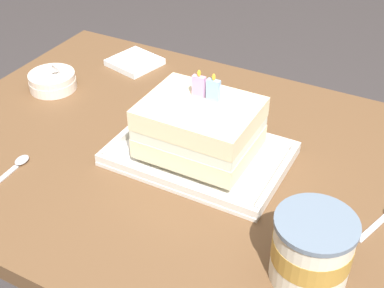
% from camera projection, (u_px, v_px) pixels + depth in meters
% --- Properties ---
extents(dining_table, '(1.10, 0.78, 0.75)m').
position_uv_depth(dining_table, '(185.00, 195.00, 1.12)').
color(dining_table, brown).
rests_on(dining_table, ground_plane).
extents(foil_tray, '(0.34, 0.23, 0.02)m').
position_uv_depth(foil_tray, '(200.00, 156.00, 1.03)').
color(foil_tray, silver).
rests_on(foil_tray, dining_table).
extents(birthday_cake, '(0.21, 0.17, 0.16)m').
position_uv_depth(birthday_cake, '(200.00, 127.00, 0.99)').
color(birthday_cake, beige).
rests_on(birthday_cake, foil_tray).
extents(bowl_stack, '(0.11, 0.11, 0.08)m').
position_uv_depth(bowl_stack, '(52.00, 81.00, 1.25)').
color(bowl_stack, silver).
rests_on(bowl_stack, dining_table).
extents(ice_cream_tub, '(0.12, 0.12, 0.11)m').
position_uv_depth(ice_cream_tub, '(312.00, 249.00, 0.77)').
color(ice_cream_tub, silver).
rests_on(ice_cream_tub, dining_table).
extents(serving_spoon_by_bowls, '(0.02, 0.14, 0.01)m').
position_uv_depth(serving_spoon_by_bowls, '(15.00, 166.00, 1.01)').
color(serving_spoon_by_bowls, silver).
rests_on(serving_spoon_by_bowls, dining_table).
extents(napkin_pile, '(0.14, 0.14, 0.02)m').
position_uv_depth(napkin_pile, '(135.00, 62.00, 1.36)').
color(napkin_pile, white).
rests_on(napkin_pile, dining_table).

